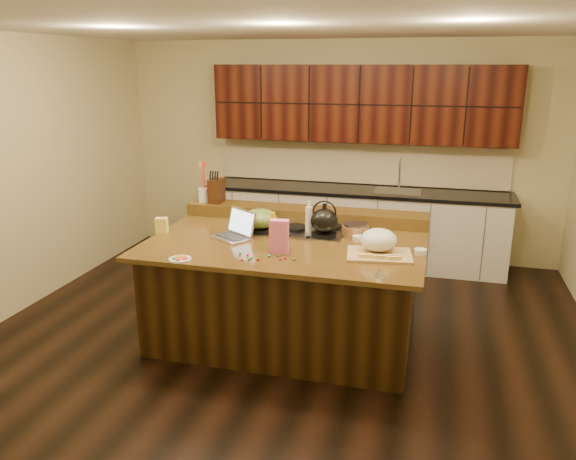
# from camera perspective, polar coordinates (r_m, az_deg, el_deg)

# --- Properties ---
(room) EXTENTS (5.52, 5.02, 2.72)m
(room) POSITION_cam_1_polar(r_m,az_deg,el_deg) (4.81, -0.15, 3.84)
(room) COLOR black
(room) RESTS_ON ground
(island) EXTENTS (2.40, 1.60, 0.92)m
(island) POSITION_cam_1_polar(r_m,az_deg,el_deg) (5.08, -0.15, -5.96)
(island) COLOR black
(island) RESTS_ON ground
(back_ledge) EXTENTS (2.40, 0.30, 0.12)m
(back_ledge) POSITION_cam_1_polar(r_m,az_deg,el_deg) (5.56, 1.73, 1.64)
(back_ledge) COLOR black
(back_ledge) RESTS_ON island
(cooktop) EXTENTS (0.92, 0.52, 0.05)m
(cooktop) POSITION_cam_1_polar(r_m,az_deg,el_deg) (5.19, 0.71, 0.08)
(cooktop) COLOR gray
(cooktop) RESTS_ON island
(back_counter) EXTENTS (3.70, 0.66, 2.40)m
(back_counter) POSITION_cam_1_polar(r_m,az_deg,el_deg) (6.96, 7.04, 4.60)
(back_counter) COLOR silver
(back_counter) RESTS_ON ground
(kettle) EXTENTS (0.25, 0.25, 0.22)m
(kettle) POSITION_cam_1_polar(r_m,az_deg,el_deg) (4.97, 3.70, 0.95)
(kettle) COLOR black
(kettle) RESTS_ON cooktop
(green_bowl) EXTENTS (0.41, 0.41, 0.17)m
(green_bowl) POSITION_cam_1_polar(r_m,az_deg,el_deg) (5.12, -2.90, 1.18)
(green_bowl) COLOR #52712D
(green_bowl) RESTS_ON cooktop
(laptop) EXTENTS (0.44, 0.42, 0.24)m
(laptop) POSITION_cam_1_polar(r_m,az_deg,el_deg) (5.01, -5.31, -0.03)
(laptop) COLOR #B7B7BC
(laptop) RESTS_ON island
(oil_bottle) EXTENTS (0.08, 0.08, 0.27)m
(oil_bottle) POSITION_cam_1_polar(r_m,az_deg,el_deg) (4.64, -1.54, -0.40)
(oil_bottle) COLOR #C48522
(oil_bottle) RESTS_ON island
(vinegar_bottle) EXTENTS (0.08, 0.08, 0.25)m
(vinegar_bottle) POSITION_cam_1_polar(r_m,az_deg,el_deg) (5.09, 2.12, 1.01)
(vinegar_bottle) COLOR silver
(vinegar_bottle) RESTS_ON island
(wooden_tray) EXTENTS (0.56, 0.44, 0.21)m
(wooden_tray) POSITION_cam_1_polar(r_m,az_deg,el_deg) (4.60, 9.20, -1.33)
(wooden_tray) COLOR tan
(wooden_tray) RESTS_ON island
(ramekin_a) EXTENTS (0.12, 0.12, 0.04)m
(ramekin_a) POSITION_cam_1_polar(r_m,az_deg,el_deg) (4.68, 13.31, -2.17)
(ramekin_a) COLOR white
(ramekin_a) RESTS_ON island
(ramekin_b) EXTENTS (0.11, 0.11, 0.04)m
(ramekin_b) POSITION_cam_1_polar(r_m,az_deg,el_deg) (4.95, 9.58, -0.90)
(ramekin_b) COLOR white
(ramekin_b) RESTS_ON island
(ramekin_c) EXTENTS (0.10, 0.10, 0.04)m
(ramekin_c) POSITION_cam_1_polar(r_m,az_deg,el_deg) (4.94, 7.12, -0.84)
(ramekin_c) COLOR white
(ramekin_c) RESTS_ON island
(strainer_bowl) EXTENTS (0.29, 0.29, 0.09)m
(strainer_bowl) POSITION_cam_1_polar(r_m,az_deg,el_deg) (5.09, 6.86, -0.06)
(strainer_bowl) COLOR #996B3F
(strainer_bowl) RESTS_ON island
(kitchen_timer) EXTENTS (0.10, 0.10, 0.07)m
(kitchen_timer) POSITION_cam_1_polar(r_m,az_deg,el_deg) (4.13, 9.29, -4.29)
(kitchen_timer) COLOR silver
(kitchen_timer) RESTS_ON island
(pink_bag) EXTENTS (0.16, 0.09, 0.28)m
(pink_bag) POSITION_cam_1_polar(r_m,az_deg,el_deg) (4.55, -0.90, -0.68)
(pink_bag) COLOR pink
(pink_bag) RESTS_ON island
(candy_plate) EXTENTS (0.20, 0.20, 0.01)m
(candy_plate) POSITION_cam_1_polar(r_m,az_deg,el_deg) (4.52, -10.91, -2.92)
(candy_plate) COLOR white
(candy_plate) RESTS_ON island
(package_box) EXTENTS (0.12, 0.10, 0.15)m
(package_box) POSITION_cam_1_polar(r_m,az_deg,el_deg) (5.22, -12.71, 0.42)
(package_box) COLOR #F4E356
(package_box) RESTS_ON island
(utensil_crock) EXTENTS (0.15, 0.15, 0.14)m
(utensil_crock) POSITION_cam_1_polar(r_m,az_deg,el_deg) (5.85, -8.53, 3.55)
(utensil_crock) COLOR white
(utensil_crock) RESTS_ON back_ledge
(knife_block) EXTENTS (0.13, 0.20, 0.24)m
(knife_block) POSITION_cam_1_polar(r_m,az_deg,el_deg) (5.79, -7.28, 3.98)
(knife_block) COLOR black
(knife_block) RESTS_ON back_ledge
(gumdrop_0) EXTENTS (0.02, 0.02, 0.02)m
(gumdrop_0) POSITION_cam_1_polar(r_m,az_deg,el_deg) (4.53, -4.13, -2.53)
(gumdrop_0) COLOR red
(gumdrop_0) RESTS_ON island
(gumdrop_1) EXTENTS (0.02, 0.02, 0.02)m
(gumdrop_1) POSITION_cam_1_polar(r_m,az_deg,el_deg) (4.43, -3.99, -3.00)
(gumdrop_1) COLOR #198C26
(gumdrop_1) RESTS_ON island
(gumdrop_2) EXTENTS (0.02, 0.02, 0.02)m
(gumdrop_2) POSITION_cam_1_polar(r_m,az_deg,el_deg) (4.43, 0.67, -2.96)
(gumdrop_2) COLOR red
(gumdrop_2) RESTS_ON island
(gumdrop_3) EXTENTS (0.02, 0.02, 0.02)m
(gumdrop_3) POSITION_cam_1_polar(r_m,az_deg,el_deg) (4.46, -3.74, -2.83)
(gumdrop_3) COLOR #198C26
(gumdrop_3) RESTS_ON island
(gumdrop_4) EXTENTS (0.02, 0.02, 0.02)m
(gumdrop_4) POSITION_cam_1_polar(r_m,az_deg,el_deg) (4.42, -3.05, -3.01)
(gumdrop_4) COLOR red
(gumdrop_4) RESTS_ON island
(gumdrop_5) EXTENTS (0.02, 0.02, 0.02)m
(gumdrop_5) POSITION_cam_1_polar(r_m,az_deg,el_deg) (4.57, -4.90, -2.40)
(gumdrop_5) COLOR #198C26
(gumdrop_5) RESTS_ON island
(gumdrop_6) EXTENTS (0.02, 0.02, 0.02)m
(gumdrop_6) POSITION_cam_1_polar(r_m,az_deg,el_deg) (4.42, -4.67, -3.03)
(gumdrop_6) COLOR red
(gumdrop_6) RESTS_ON island
(gumdrop_7) EXTENTS (0.02, 0.02, 0.02)m
(gumdrop_7) POSITION_cam_1_polar(r_m,az_deg,el_deg) (4.41, 0.55, -3.02)
(gumdrop_7) COLOR #198C26
(gumdrop_7) RESTS_ON island
(gumdrop_8) EXTENTS (0.02, 0.02, 0.02)m
(gumdrop_8) POSITION_cam_1_polar(r_m,az_deg,el_deg) (4.42, -0.78, -2.98)
(gumdrop_8) COLOR red
(gumdrop_8) RESTS_ON island
(gumdrop_9) EXTENTS (0.02, 0.02, 0.02)m
(gumdrop_9) POSITION_cam_1_polar(r_m,az_deg,el_deg) (4.50, -0.99, -2.63)
(gumdrop_9) COLOR #198C26
(gumdrop_9) RESTS_ON island
(gumdrop_10) EXTENTS (0.02, 0.02, 0.02)m
(gumdrop_10) POSITION_cam_1_polar(r_m,az_deg,el_deg) (4.44, -0.30, -2.89)
(gumdrop_10) COLOR red
(gumdrop_10) RESTS_ON island
(gumdrop_11) EXTENTS (0.02, 0.02, 0.02)m
(gumdrop_11) POSITION_cam_1_polar(r_m,az_deg,el_deg) (4.50, -1.92, -2.65)
(gumdrop_11) COLOR #198C26
(gumdrop_11) RESTS_ON island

